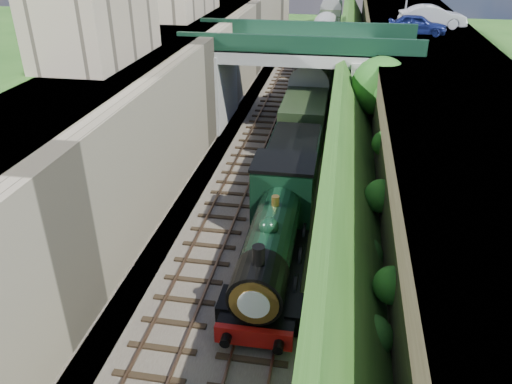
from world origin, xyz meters
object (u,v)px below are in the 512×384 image
car_silver (432,17)px  road_bridge (306,74)px  car_blue (417,24)px  locomotive (274,236)px  tree (382,88)px  tender (293,168)px

car_silver → road_bridge: bearing=125.8°
car_blue → car_silver: bearing=-18.9°
car_blue → locomotive: bearing=167.6°
car_blue → road_bridge: bearing=126.2°
tree → tender: (-4.71, -5.92, -3.03)m
car_blue → car_silver: size_ratio=0.83×
tender → locomotive: bearing=-90.0°
car_blue → tender: size_ratio=0.71×
tree → car_silver: bearing=71.3°
road_bridge → car_silver: car_silver is taller
tree → tender: bearing=-128.5°
road_bridge → locomotive: size_ratio=1.56×
tender → road_bridge: bearing=91.4°
car_silver → tender: car_silver is taller
road_bridge → locomotive: bearing=-89.2°
locomotive → tender: locomotive is taller
tree → car_blue: (2.72, 9.22, 2.33)m
car_silver → tender: (-8.92, -18.36, -5.48)m
car_blue → tender: bearing=159.7°
car_blue → tender: (-7.43, -15.14, -5.36)m
tree → car_blue: car_blue is taller
tree → locomotive: bearing=-109.5°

